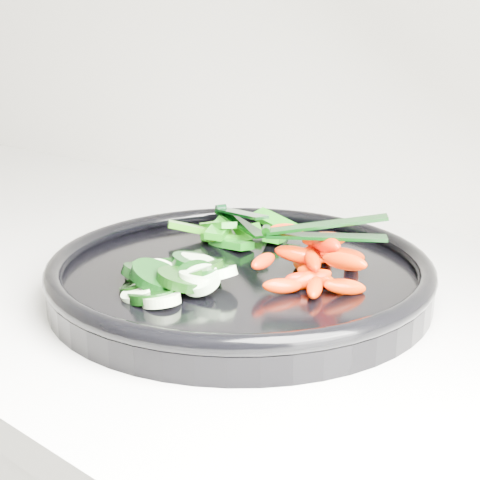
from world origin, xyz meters
The scene contains 6 objects.
veggie_tray centered at (0.07, 1.66, 0.95)m, with size 0.45×0.45×0.04m.
cucumber_pile centered at (0.05, 1.59, 0.96)m, with size 0.12×0.13×0.04m.
carrot_pile centered at (0.14, 1.69, 0.97)m, with size 0.13×0.14×0.05m.
pepper_pile centered at (0.00, 1.73, 0.96)m, with size 0.12×0.12×0.04m.
tong_carrot centered at (0.15, 1.69, 1.00)m, with size 0.10×0.08×0.02m.
tong_pepper centered at (0.00, 1.74, 0.98)m, with size 0.11×0.06×0.02m.
Camera 1 is at (0.46, 1.19, 1.18)m, focal length 50.00 mm.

